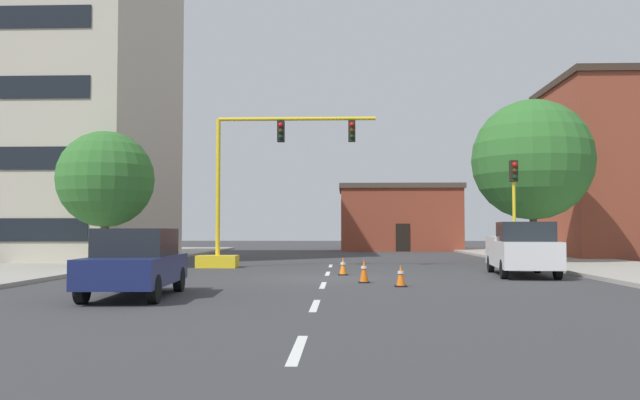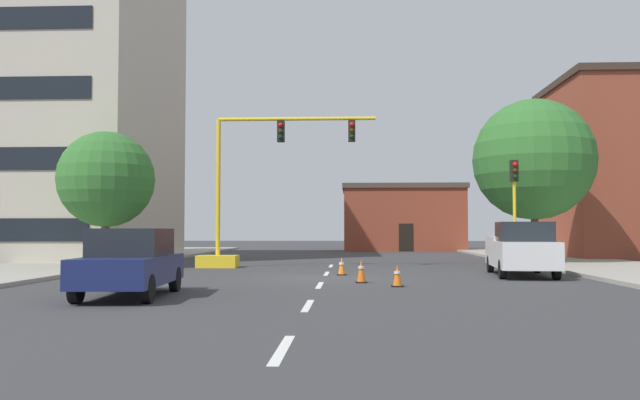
{
  "view_description": "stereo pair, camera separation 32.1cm",
  "coord_description": "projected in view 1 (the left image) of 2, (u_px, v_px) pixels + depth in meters",
  "views": [
    {
      "loc": [
        0.68,
        -23.57,
        1.71
      ],
      "look_at": [
        -0.45,
        6.59,
        3.06
      ],
      "focal_mm": 37.45,
      "sensor_mm": 36.0,
      "label": 1
    },
    {
      "loc": [
        1.0,
        -23.56,
        1.71
      ],
      "look_at": [
        -0.45,
        6.59,
        3.06
      ],
      "focal_mm": 37.45,
      "sensor_mm": 36.0,
      "label": 2
    }
  ],
  "objects": [
    {
      "name": "pickup_truck_white",
      "position": [
        522.0,
        249.0,
        24.78
      ],
      "size": [
        2.49,
        5.56,
        1.99
      ],
      "color": "white",
      "rests_on": "ground_plane"
    },
    {
      "name": "traffic_light_pole_right",
      "position": [
        514.0,
        189.0,
        29.65
      ],
      "size": [
        0.32,
        0.47,
        4.8
      ],
      "color": "yellow",
      "rests_on": "ground_plane"
    },
    {
      "name": "traffic_signal_gantry",
      "position": [
        239.0,
        219.0,
        30.18
      ],
      "size": [
        8.06,
        1.2,
        6.83
      ],
      "color": "yellow",
      "rests_on": "ground_plane"
    },
    {
      "name": "building_brick_center",
      "position": [
        398.0,
        218.0,
        56.95
      ],
      "size": [
        10.01,
        9.15,
        5.42
      ],
      "color": "brown",
      "rests_on": "ground_plane"
    },
    {
      "name": "lane_stripe_seg_1",
      "position": [
        315.0,
        305.0,
        14.99
      ],
      "size": [
        0.16,
        2.4,
        0.01
      ],
      "primitive_type": "cube",
      "color": "silver",
      "rests_on": "ground_plane"
    },
    {
      "name": "tree_left_near",
      "position": [
        105.0,
        179.0,
        29.64
      ],
      "size": [
        4.28,
        4.28,
        6.1
      ],
      "color": "brown",
      "rests_on": "ground_plane"
    },
    {
      "name": "sidewalk_right",
      "position": [
        593.0,
        265.0,
        31.01
      ],
      "size": [
        6.0,
        56.0,
        0.14
      ],
      "primitive_type": "cube",
      "color": "#9E998E",
      "rests_on": "ground_plane"
    },
    {
      "name": "building_tall_left",
      "position": [
        33.0,
        80.0,
        38.51
      ],
      "size": [
        14.8,
        13.29,
        20.77
      ],
      "color": "beige",
      "rests_on": "ground_plane"
    },
    {
      "name": "tree_right_mid",
      "position": [
        532.0,
        160.0,
        33.06
      ],
      "size": [
        5.98,
        5.98,
        8.17
      ],
      "color": "#4C3823",
      "rests_on": "ground_plane"
    },
    {
      "name": "traffic_cone_roadside_b",
      "position": [
        343.0,
        266.0,
        25.13
      ],
      "size": [
        0.36,
        0.36,
        0.68
      ],
      "color": "black",
      "rests_on": "ground_plane"
    },
    {
      "name": "lane_stripe_seg_3",
      "position": [
        328.0,
        273.0,
        25.98
      ],
      "size": [
        0.16,
        2.4,
        0.01
      ],
      "primitive_type": "cube",
      "color": "silver",
      "rests_on": "ground_plane"
    },
    {
      "name": "lane_stripe_seg_4",
      "position": [
        331.0,
        266.0,
        31.47
      ],
      "size": [
        0.16,
        2.4,
        0.01
      ],
      "primitive_type": "cube",
      "color": "silver",
      "rests_on": "ground_plane"
    },
    {
      "name": "lane_stripe_seg_0",
      "position": [
        298.0,
        349.0,
        9.5
      ],
      "size": [
        0.16,
        2.4,
        0.01
      ],
      "primitive_type": "cube",
      "color": "silver",
      "rests_on": "ground_plane"
    },
    {
      "name": "sedan_navy_near_left",
      "position": [
        136.0,
        262.0,
        16.94
      ],
      "size": [
        2.11,
        4.6,
        1.74
      ],
      "color": "navy",
      "rests_on": "ground_plane"
    },
    {
      "name": "traffic_cone_roadside_a",
      "position": [
        401.0,
        276.0,
        20.0
      ],
      "size": [
        0.36,
        0.36,
        0.67
      ],
      "color": "black",
      "rests_on": "ground_plane"
    },
    {
      "name": "traffic_cone_roadside_c",
      "position": [
        364.0,
        271.0,
        21.47
      ],
      "size": [
        0.36,
        0.36,
        0.78
      ],
      "color": "black",
      "rests_on": "ground_plane"
    },
    {
      "name": "sidewalk_left",
      "position": [
        76.0,
        264.0,
        31.92
      ],
      "size": [
        6.0,
        56.0,
        0.14
      ],
      "primitive_type": "cube",
      "color": "#9E998E",
      "rests_on": "ground_plane"
    },
    {
      "name": "ground_plane",
      "position": [
        326.0,
        278.0,
        23.48
      ],
      "size": [
        160.0,
        160.0,
        0.0
      ],
      "primitive_type": "plane",
      "color": "#38383A"
    },
    {
      "name": "lane_stripe_seg_2",
      "position": [
        323.0,
        285.0,
        20.48
      ],
      "size": [
        0.16,
        2.4,
        0.01
      ],
      "primitive_type": "cube",
      "color": "silver",
      "rests_on": "ground_plane"
    }
  ]
}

